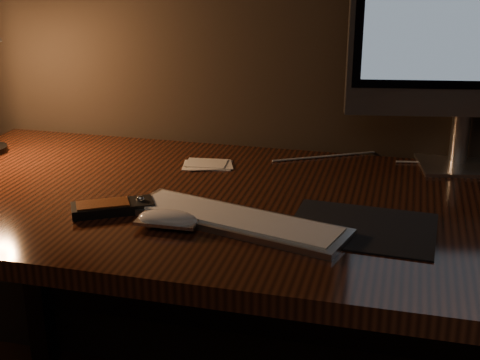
% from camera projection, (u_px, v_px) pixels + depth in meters
% --- Properties ---
extents(desk, '(1.60, 0.75, 0.75)m').
position_uv_depth(desk, '(261.00, 243.00, 1.50)').
color(desk, '#3D1A0D').
rests_on(desk, ground).
extents(monitor, '(0.55, 0.19, 0.58)m').
position_uv_depth(monitor, '(475.00, 21.00, 1.47)').
color(monitor, silver).
rests_on(monitor, desk).
extents(keyboard, '(0.46, 0.23, 0.02)m').
position_uv_depth(keyboard, '(236.00, 220.00, 1.27)').
color(keyboard, silver).
rests_on(keyboard, desk).
extents(mousepad, '(0.28, 0.23, 0.00)m').
position_uv_depth(mousepad, '(362.00, 228.00, 1.25)').
color(mousepad, black).
rests_on(mousepad, desk).
extents(mouse, '(0.12, 0.06, 0.02)m').
position_uv_depth(mouse, '(168.00, 221.00, 1.26)').
color(mouse, white).
rests_on(mouse, desk).
extents(media_remote, '(0.17, 0.13, 0.03)m').
position_uv_depth(media_remote, '(113.00, 207.00, 1.33)').
color(media_remote, black).
rests_on(media_remote, desk).
extents(papers, '(0.13, 0.10, 0.01)m').
position_uv_depth(papers, '(207.00, 165.00, 1.60)').
color(papers, white).
rests_on(papers, desk).
extents(cable, '(0.55, 0.19, 0.01)m').
position_uv_depth(cable, '(391.00, 161.00, 1.63)').
color(cable, white).
rests_on(cable, desk).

